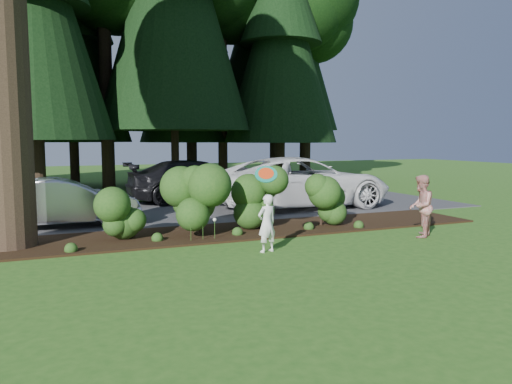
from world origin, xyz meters
TOP-DOWN VIEW (x-y plane):
  - ground at (0.00, 0.00)m, footprint 80.00×80.00m
  - mulch_bed at (0.00, 3.25)m, footprint 16.00×2.50m
  - driveway at (0.00, 7.50)m, footprint 22.00×6.00m
  - shrub_row at (0.77, 3.14)m, footprint 6.53×1.60m
  - lily_cluster at (-0.30, 2.40)m, footprint 0.69×0.09m
  - car_silver_wagon at (-3.34, 5.78)m, footprint 4.14×1.48m
  - car_white_suv at (4.70, 6.75)m, footprint 6.55×3.10m
  - car_dark_suv at (1.75, 9.80)m, footprint 5.62×2.38m
  - child at (0.68, 0.79)m, footprint 0.53×0.41m
  - adult at (4.94, 0.81)m, footprint 0.98×0.95m
  - frisbee at (0.67, 0.82)m, footprint 0.57×0.40m

SIDE VIEW (x-z plane):
  - ground at x=0.00m, z-range 0.00..0.00m
  - driveway at x=0.00m, z-range 0.00..0.03m
  - mulch_bed at x=0.00m, z-range 0.00..0.05m
  - lily_cluster at x=-0.30m, z-range 0.21..0.78m
  - child at x=0.68m, z-range 0.00..1.28m
  - car_silver_wagon at x=-3.34m, z-range 0.03..1.39m
  - adult at x=4.94m, z-range 0.00..1.58m
  - shrub_row at x=0.77m, z-range 0.00..1.61m
  - car_dark_suv at x=1.75m, z-range 0.03..1.65m
  - car_white_suv at x=4.70m, z-range 0.03..1.84m
  - frisbee at x=0.67m, z-range 1.49..1.95m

